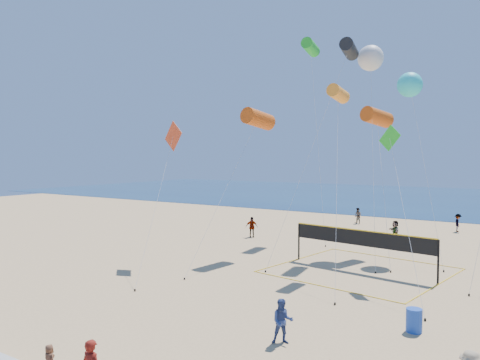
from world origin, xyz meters
The scene contains 18 objects.
ocean centered at (0.00, 62.00, 0.01)m, with size 140.00×50.00×0.03m, color navy.
toddler centered at (-1.45, -2.93, 0.99)m, with size 0.38×0.25×0.78m, color brown.
bystander_a centered at (2.03, 3.39, 0.75)m, with size 0.73×0.57×1.50m, color #33457F.
far_person_0 centered at (-9.33, 20.20, 0.78)m, with size 0.92×0.38×1.56m, color gray.
far_person_1 centered at (0.45, 24.09, 0.78)m, with size 1.44×0.46×1.56m, color gray.
far_person_3 centered at (-4.77, 31.53, 0.72)m, with size 0.70×0.55×1.45m, color gray.
far_person_4 centered at (3.64, 31.39, 0.74)m, with size 0.96×0.55×1.48m, color gray.
trash_barrel centered at (5.49, 6.80, 0.42)m, with size 0.56×0.56×0.84m, color blue.
volleyball_net centered at (1.07, 14.49, 1.51)m, with size 9.56×9.44×2.23m.
kite_0 centered at (-5.86, 15.21, 8.53)m, with size 1.30×8.70×9.22m.
kite_1 centered at (-1.34, 18.97, 13.02)m, with size 2.40×8.75×13.61m.
kite_2 centered at (-0.25, 14.28, 9.60)m, with size 2.70×7.06×10.09m.
kite_3 centered at (-9.00, 10.65, 7.05)m, with size 3.58×6.17×8.29m.
kite_4 centered at (3.01, 12.98, 6.56)m, with size 3.47×5.56×7.77m.
kite_6 centered at (-0.60, 21.10, 12.75)m, with size 3.48×7.77×13.60m.
kite_7 centered at (2.09, 20.53, 10.69)m, with size 3.83×4.98×11.48m.
kite_8 centered at (-5.97, 23.37, 14.55)m, with size 3.48×4.84×15.16m.
kite_10 centered at (0.21, 19.98, 8.71)m, with size 3.24×6.42×9.38m.
Camera 1 is at (9.04, -10.22, 6.25)m, focal length 35.00 mm.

